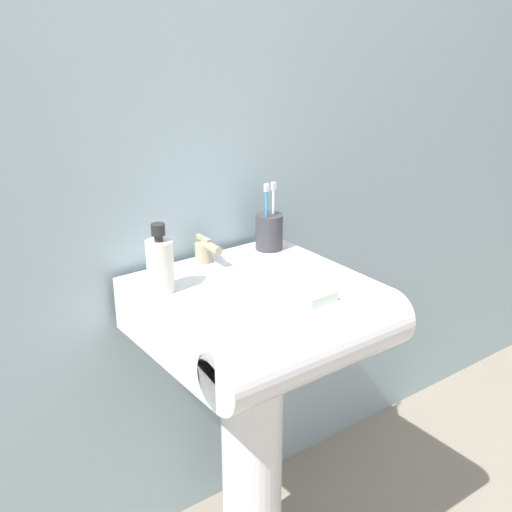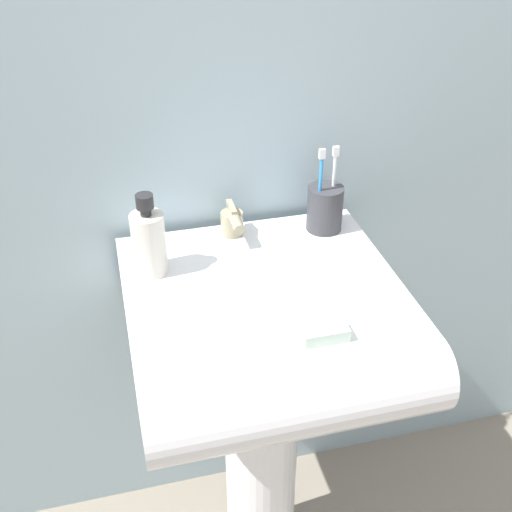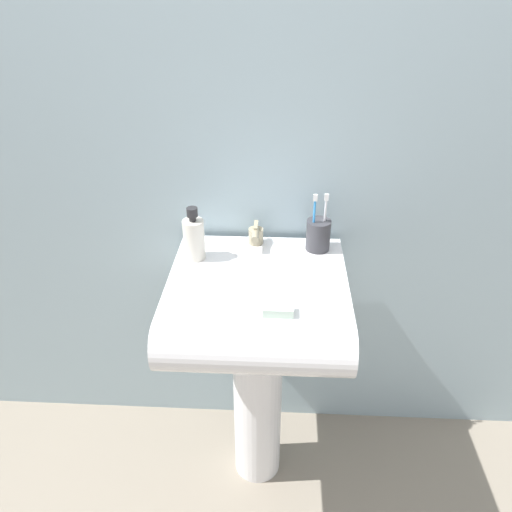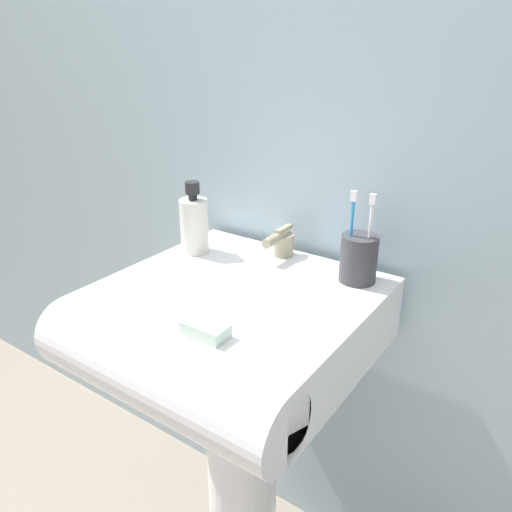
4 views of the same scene
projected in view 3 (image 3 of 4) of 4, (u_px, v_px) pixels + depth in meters
name	position (u px, v px, depth m)	size (l,w,h in m)	color
ground_plane	(258.00, 463.00, 1.84)	(6.00, 6.00, 0.00)	gray
wall_back	(263.00, 119.00, 1.46)	(5.00, 0.05, 2.40)	#9EB7C1
sink_pedestal	(258.00, 396.00, 1.66)	(0.16, 0.16, 0.70)	white
sink_basin	(257.00, 306.00, 1.40)	(0.50, 0.52, 0.13)	white
faucet	(256.00, 235.00, 1.55)	(0.05, 0.10, 0.07)	tan
toothbrush_cup	(318.00, 234.00, 1.52)	(0.07, 0.07, 0.19)	#38383D
soap_bottle	(194.00, 238.00, 1.46)	(0.06, 0.06, 0.16)	silver
bar_soap	(278.00, 310.00, 1.26)	(0.08, 0.04, 0.02)	silver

